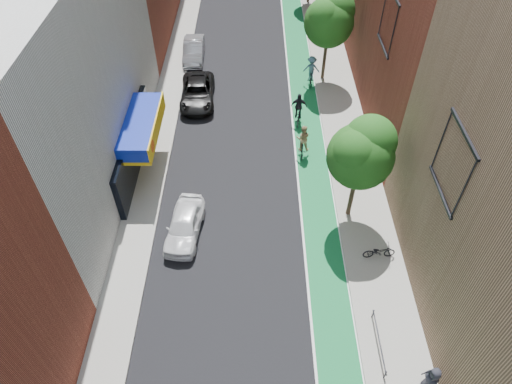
{
  "coord_description": "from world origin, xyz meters",
  "views": [
    {
      "loc": [
        0.44,
        -6.93,
        19.24
      ],
      "look_at": [
        0.46,
        10.34,
        1.5
      ],
      "focal_mm": 32.0,
      "sensor_mm": 36.0,
      "label": 1
    }
  ],
  "objects_px": {
    "cyclist_lane_mid": "(299,111)",
    "pedestrian": "(431,380)",
    "parked_car_black": "(197,93)",
    "parked_car_silver": "(194,50)",
    "cyclist_lane_near": "(303,143)",
    "cyclist_lane_far": "(311,72)",
    "parked_car_white": "(184,225)"
  },
  "relations": [
    {
      "from": "cyclist_lane_mid",
      "to": "pedestrian",
      "type": "relative_size",
      "value": 1.27
    },
    {
      "from": "parked_car_black",
      "to": "cyclist_lane_mid",
      "type": "height_order",
      "value": "cyclist_lane_mid"
    },
    {
      "from": "parked_car_silver",
      "to": "cyclist_lane_near",
      "type": "xyz_separation_m",
      "value": [
        7.99,
        -11.98,
        0.2
      ]
    },
    {
      "from": "cyclist_lane_far",
      "to": "parked_car_black",
      "type": "bearing_deg",
      "value": 22.46
    },
    {
      "from": "parked_car_silver",
      "to": "cyclist_lane_near",
      "type": "height_order",
      "value": "cyclist_lane_near"
    },
    {
      "from": "cyclist_lane_mid",
      "to": "cyclist_lane_far",
      "type": "height_order",
      "value": "cyclist_lane_far"
    },
    {
      "from": "parked_car_silver",
      "to": "cyclist_lane_mid",
      "type": "height_order",
      "value": "cyclist_lane_mid"
    },
    {
      "from": "parked_car_black",
      "to": "cyclist_lane_far",
      "type": "height_order",
      "value": "cyclist_lane_far"
    },
    {
      "from": "parked_car_white",
      "to": "pedestrian",
      "type": "xyz_separation_m",
      "value": [
        10.76,
        -8.36,
        0.32
      ]
    },
    {
      "from": "cyclist_lane_near",
      "to": "pedestrian",
      "type": "height_order",
      "value": "cyclist_lane_near"
    },
    {
      "from": "cyclist_lane_near",
      "to": "cyclist_lane_far",
      "type": "relative_size",
      "value": 0.97
    },
    {
      "from": "parked_car_black",
      "to": "pedestrian",
      "type": "height_order",
      "value": "pedestrian"
    },
    {
      "from": "parked_car_white",
      "to": "cyclist_lane_far",
      "type": "xyz_separation_m",
      "value": [
        7.97,
        14.75,
        0.29
      ]
    },
    {
      "from": "parked_car_silver",
      "to": "cyclist_lane_near",
      "type": "relative_size",
      "value": 2.07
    },
    {
      "from": "cyclist_lane_mid",
      "to": "cyclist_lane_far",
      "type": "distance_m",
      "value": 5.02
    },
    {
      "from": "parked_car_black",
      "to": "cyclist_lane_near",
      "type": "height_order",
      "value": "cyclist_lane_near"
    },
    {
      "from": "pedestrian",
      "to": "cyclist_lane_near",
      "type": "bearing_deg",
      "value": -177.15
    },
    {
      "from": "parked_car_white",
      "to": "cyclist_lane_far",
      "type": "relative_size",
      "value": 1.86
    },
    {
      "from": "cyclist_lane_far",
      "to": "pedestrian",
      "type": "distance_m",
      "value": 23.29
    },
    {
      "from": "parked_car_black",
      "to": "pedestrian",
      "type": "distance_m",
      "value": 23.62
    },
    {
      "from": "parked_car_silver",
      "to": "pedestrian",
      "type": "height_order",
      "value": "pedestrian"
    },
    {
      "from": "parked_car_silver",
      "to": "cyclist_lane_mid",
      "type": "bearing_deg",
      "value": -48.83
    },
    {
      "from": "parked_car_black",
      "to": "cyclist_lane_near",
      "type": "bearing_deg",
      "value": -42.08
    },
    {
      "from": "cyclist_lane_mid",
      "to": "pedestrian",
      "type": "bearing_deg",
      "value": 110.33
    },
    {
      "from": "parked_car_white",
      "to": "cyclist_lane_mid",
      "type": "bearing_deg",
      "value": 61.71
    },
    {
      "from": "parked_car_white",
      "to": "pedestrian",
      "type": "relative_size",
      "value": 2.37
    },
    {
      "from": "parked_car_black",
      "to": "parked_car_silver",
      "type": "distance_m",
      "value": 6.13
    },
    {
      "from": "parked_car_silver",
      "to": "cyclist_lane_far",
      "type": "xyz_separation_m",
      "value": [
        9.23,
        -3.75,
        0.26
      ]
    },
    {
      "from": "pedestrian",
      "to": "parked_car_white",
      "type": "bearing_deg",
      "value": -140.17
    },
    {
      "from": "parked_car_white",
      "to": "parked_car_black",
      "type": "relative_size",
      "value": 0.81
    },
    {
      "from": "parked_car_black",
      "to": "cyclist_lane_far",
      "type": "distance_m",
      "value": 8.71
    },
    {
      "from": "parked_car_white",
      "to": "cyclist_lane_mid",
      "type": "relative_size",
      "value": 1.87
    }
  ]
}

